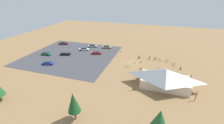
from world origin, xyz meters
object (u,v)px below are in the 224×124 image
Objects in this scene: car_tan_mid_lot at (107,47)px; bicycle_white_near_sign at (157,68)px; bicycle_orange_near_porch at (127,67)px; car_maroon_back_corner at (64,43)px; bicycle_purple_trailside at (167,62)px; visitor_near_lot at (181,67)px; lot_sign at (120,53)px; bicycle_teal_front_row at (141,62)px; visitor_crossing_yard at (155,58)px; bicycle_yellow_edge_north at (158,59)px; car_green_inner_stall at (46,53)px; bicycle_orange_yard_right at (173,66)px; bicycle_green_yard_center at (134,63)px; car_blue_near_entry at (48,63)px; car_silver_front_row at (93,46)px; bicycle_silver_edge_south at (167,60)px; bicycle_blue_lone_east at (141,69)px; trash_bin at (139,57)px; bike_pavilion at (165,77)px; bicycle_red_lone_west at (160,60)px; car_red_aisle_side at (97,53)px; bicycle_black_mid_cluster at (174,64)px; pine_center at (74,103)px; pine_mideast at (159,120)px; car_white_end_stall at (84,49)px; visitor_by_pavilion at (150,57)px.

bicycle_white_near_sign is at bearing 147.52° from car_tan_mid_lot.
car_maroon_back_corner is (38.18, -16.37, 0.40)m from bicycle_orange_near_porch.
bicycle_purple_trailside is 0.98× the size of visitor_near_lot.
bicycle_white_near_sign is at bearing 64.08° from bicycle_purple_trailside.
lot_sign is at bearing -27.77° from bicycle_white_near_sign.
bicycle_teal_front_row is 0.86× the size of visitor_crossing_yard.
car_green_inner_stall is (47.89, 10.02, 0.40)m from bicycle_yellow_edge_north.
bicycle_orange_yard_right is 0.33× the size of car_tan_mid_lot.
bicycle_green_yard_center is 33.54m from car_blue_near_entry.
car_maroon_back_corner is at bearing 2.81° from car_silver_front_row.
car_silver_front_row is (-8.03, -24.02, -0.02)m from car_blue_near_entry.
car_blue_near_entry is at bearing 12.77° from visitor_near_lot.
visitor_crossing_yard is at bearing 8.61° from bicycle_silver_edge_south.
car_green_inner_stall reaches higher than bicycle_blue_lone_east.
trash_bin reaches higher than bicycle_blue_lone_east.
bike_pavilion is 17.47× the size of trash_bin.
car_red_aisle_side is (27.46, 0.44, 0.34)m from bicycle_red_lone_west.
bicycle_black_mid_cluster is 48.69m from car_blue_near_entry.
bicycle_silver_edge_south is 0.95× the size of visitor_near_lot.
bike_pavilion is at bearing -133.92° from pine_center.
car_blue_near_entry is at bearing 19.69° from bicycle_purple_trailside.
bicycle_red_lone_west is (-0.60, -7.53, 0.02)m from bicycle_white_near_sign.
pine_mideast reaches higher than pine_center.
bicycle_red_lone_west is 27.47m from car_red_aisle_side.
bicycle_teal_front_row is 12.62m from bicycle_black_mid_cluster.
bicycle_orange_yard_right reaches higher than bicycle_orange_near_porch.
visitor_crossing_yard is at bearing -79.26° from bike_pavilion.
bicycle_teal_front_row is 20.56m from car_red_aisle_side.
car_green_inner_stall reaches higher than bicycle_black_mid_cluster.
visitor_near_lot is at bearing 120.87° from bicycle_black_mid_cluster.
lot_sign is 11.62m from car_tan_mid_lot.
car_white_end_stall is (27.96, -5.95, 0.37)m from bicycle_teal_front_row.
bicycle_black_mid_cluster is (-3.56, -16.79, -2.78)m from bike_pavilion.
trash_bin is 0.54× the size of bicycle_silver_edge_south.
bicycle_yellow_edge_north is (-11.01, -11.09, 0.00)m from bicycle_orange_near_porch.
bicycle_orange_yard_right is 0.89× the size of visitor_near_lot.
bicycle_black_mid_cluster is 0.38× the size of car_blue_near_entry.
car_tan_mid_lot is at bearing -176.64° from car_maroon_back_corner.
bicycle_orange_near_porch is 11.06m from bicycle_white_near_sign.
bike_pavilion is at bearing 150.82° from car_white_end_stall.
car_green_inner_stall is at bearing -42.77° from pine_center.
bicycle_orange_yard_right is 0.31× the size of car_maroon_back_corner.
bicycle_teal_front_row is 28.59m from car_white_end_stall.
car_green_inner_stall is (42.19, -1.15, 0.38)m from bicycle_blue_lone_east.
visitor_by_pavilion is at bearing 179.26° from lot_sign.
trash_bin is at bearing -167.41° from car_green_inner_stall.
car_silver_front_row is at bearing -53.59° from pine_mideast.
bicycle_silver_edge_south is at bearing 166.40° from car_tan_mid_lot.
bicycle_green_yard_center is 8.23m from visitor_by_pavilion.
bicycle_yellow_edge_north is at bearing -45.71° from bicycle_orange_yard_right.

